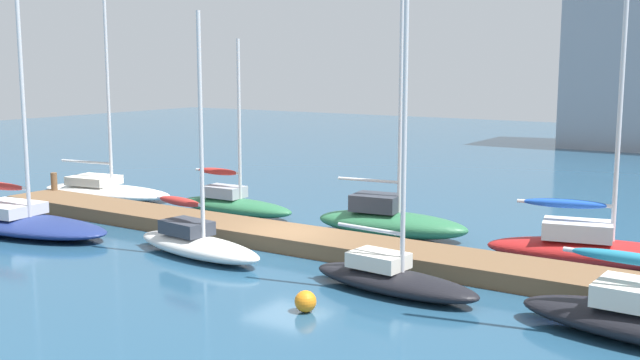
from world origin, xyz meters
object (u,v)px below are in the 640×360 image
Objects in this scene: sailboat_1 at (20,219)px; sailboat_2 at (233,202)px; sailboat_4 at (390,220)px; sailboat_3 at (196,241)px; sailboat_5 at (392,276)px; sailboat_6 at (596,247)px; sailboat_0 at (105,189)px; mooring_buoy_orange at (306,301)px.

sailboat_2 is (4.36, 6.86, 0.01)m from sailboat_1.
sailboat_4 reaches higher than sailboat_2.
sailboat_3 is (3.35, -5.87, -0.01)m from sailboat_2.
sailboat_5 is (10.45, -5.87, -0.04)m from sailboat_2.
sailboat_6 is (3.91, 5.85, 0.12)m from sailboat_5.
sailboat_1 is 19.93m from sailboat_6.
sailboat_5 is at bearing -2.44° from sailboat_1.
sailboat_4 is (3.81, 5.96, 0.09)m from sailboat_3.
sailboat_0 is 0.72× the size of sailboat_1.
sailboat_1 is 1.75× the size of sailboat_2.
sailboat_0 reaches higher than mooring_buoy_orange.
sailboat_6 is at bearing -8.29° from sailboat_4.
sailboat_0 is at bearing 159.64° from sailboat_3.
sailboat_1 reaches higher than sailboat_6.
sailboat_4 reaches higher than sailboat_3.
sailboat_3 is at bearing -175.10° from sailboat_5.
sailboat_1 is 1.36× the size of sailboat_4.
sailboat_6 is (11.00, 5.85, 0.08)m from sailboat_3.
sailboat_3 is 14.03× the size of mooring_buoy_orange.
sailboat_0 is at bearing 173.56° from sailboat_4.
sailboat_0 is 12.31m from sailboat_3.
sailboat_5 is at bearing -68.59° from sailboat_4.
sailboat_3 is at bearing -130.03° from sailboat_4.
sailboat_0 is 16.26× the size of mooring_buoy_orange.
sailboat_0 is 1.26× the size of sailboat_2.
sailboat_4 reaches higher than mooring_buoy_orange.
sailboat_5 is 7.04m from sailboat_6.
sailboat_0 is 18.88m from sailboat_5.
mooring_buoy_orange is at bearing -82.81° from sailboat_4.
sailboat_0 is 1.16× the size of sailboat_3.
sailboat_3 reaches higher than sailboat_2.
sailboat_4 is at bearing 104.63° from mooring_buoy_orange.
mooring_buoy_orange is (9.40, -8.48, -0.25)m from sailboat_2.
sailboat_0 is 14.73m from sailboat_4.
mooring_buoy_orange is (6.05, -2.61, -0.24)m from sailboat_3.
sailboat_6 is at bearing -1.99° from sailboat_2.
sailboat_1 is 1.48× the size of sailboat_5.
sailboat_1 reaches higher than sailboat_5.
sailboat_5 is at bearing 7.25° from sailboat_3.
sailboat_4 is at bearing 64.65° from sailboat_3.
sailboat_4 is (11.53, 6.95, 0.09)m from sailboat_1.
sailboat_2 is at bearing 155.56° from sailboat_5.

